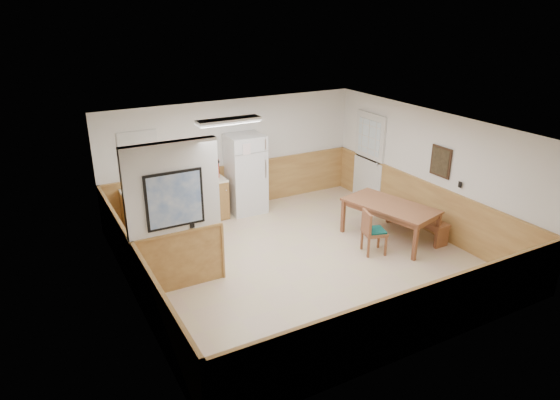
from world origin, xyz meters
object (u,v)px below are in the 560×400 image
refrigerator (246,174)px  soap_bottle (139,186)px  dining_bench (416,218)px  fire_extinguisher (216,168)px  dining_chair (371,229)px  dining_table (390,209)px

refrigerator → soap_bottle: refrigerator is taller
refrigerator → dining_bench: (2.55, -2.75, -0.55)m
fire_extinguisher → soap_bottle: 1.68m
dining_chair → fire_extinguisher: (-1.84, 3.05, 0.62)m
dining_bench → fire_extinguisher: size_ratio=3.07×
dining_bench → dining_chair: size_ratio=1.79×
dining_table → dining_chair: bearing=-172.2°
refrigerator → dining_bench: 3.79m
refrigerator → dining_chair: bearing=-67.4°
fire_extinguisher → dining_bench: bearing=-18.9°
dining_chair → soap_bottle: 4.67m
dining_bench → dining_chair: 1.40m
dining_bench → refrigerator: bearing=132.2°
refrigerator → soap_bottle: 2.34m
dining_table → soap_bottle: size_ratio=9.52×
fire_extinguisher → dining_table: bearing=-25.0°
refrigerator → dining_chair: 3.23m
dining_bench → dining_chair: dining_chair is taller
dining_chair → dining_bench: bearing=26.3°
fire_extinguisher → soap_bottle: bearing=-157.2°
dining_bench → dining_table: bearing=174.0°
soap_bottle → fire_extinguisher: bearing=0.5°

